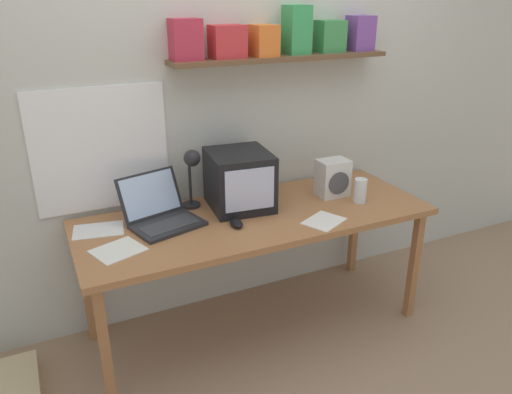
# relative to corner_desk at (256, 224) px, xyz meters

# --- Properties ---
(ground_plane) EXTENTS (12.00, 12.00, 0.00)m
(ground_plane) POSITION_rel_corner_desk_xyz_m (0.00, 0.00, -0.66)
(ground_plane) COLOR #A18163
(back_wall) EXTENTS (5.60, 0.24, 2.60)m
(back_wall) POSITION_rel_corner_desk_xyz_m (0.00, 0.41, 0.64)
(back_wall) COLOR beige
(back_wall) RESTS_ON ground_plane
(corner_desk) EXTENTS (1.88, 0.71, 0.72)m
(corner_desk) POSITION_rel_corner_desk_xyz_m (0.00, 0.00, 0.00)
(corner_desk) COLOR #A96E41
(corner_desk) RESTS_ON ground_plane
(crt_monitor) EXTENTS (0.35, 0.38, 0.31)m
(crt_monitor) POSITION_rel_corner_desk_xyz_m (-0.03, 0.14, 0.21)
(crt_monitor) COLOR black
(crt_monitor) RESTS_ON corner_desk
(laptop) EXTENTS (0.41, 0.40, 0.24)m
(laptop) POSITION_rel_corner_desk_xyz_m (-0.49, 0.12, 0.12)
(laptop) COLOR #232326
(laptop) RESTS_ON corner_desk
(desk_lamp) EXTENTS (0.10, 0.15, 0.34)m
(desk_lamp) POSITION_rel_corner_desk_xyz_m (-0.28, 0.21, 0.29)
(desk_lamp) COLOR #232326
(desk_lamp) RESTS_ON corner_desk
(juice_glass) EXTENTS (0.07, 0.07, 0.14)m
(juice_glass) POSITION_rel_corner_desk_xyz_m (0.60, -0.10, 0.12)
(juice_glass) COLOR white
(juice_glass) RESTS_ON corner_desk
(space_heater) EXTENTS (0.18, 0.14, 0.21)m
(space_heater) POSITION_rel_corner_desk_xyz_m (0.52, 0.06, 0.16)
(space_heater) COLOR silver
(space_heater) RESTS_ON corner_desk
(computer_mouse) EXTENTS (0.07, 0.11, 0.03)m
(computer_mouse) POSITION_rel_corner_desk_xyz_m (-0.15, -0.09, 0.07)
(computer_mouse) COLOR black
(computer_mouse) RESTS_ON corner_desk
(loose_paper_near_laptop) EXTENTS (0.26, 0.24, 0.00)m
(loose_paper_near_laptop) POSITION_rel_corner_desk_xyz_m (0.28, -0.23, 0.06)
(loose_paper_near_laptop) COLOR white
(loose_paper_near_laptop) RESTS_ON corner_desk
(open_notebook) EXTENTS (0.26, 0.25, 0.00)m
(open_notebook) POSITION_rel_corner_desk_xyz_m (-0.74, -0.09, 0.06)
(open_notebook) COLOR white
(open_notebook) RESTS_ON corner_desk
(loose_paper_near_monitor) EXTENTS (0.27, 0.21, 0.00)m
(loose_paper_near_monitor) POSITION_rel_corner_desk_xyz_m (-0.79, 0.16, 0.06)
(loose_paper_near_monitor) COLOR white
(loose_paper_near_monitor) RESTS_ON corner_desk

